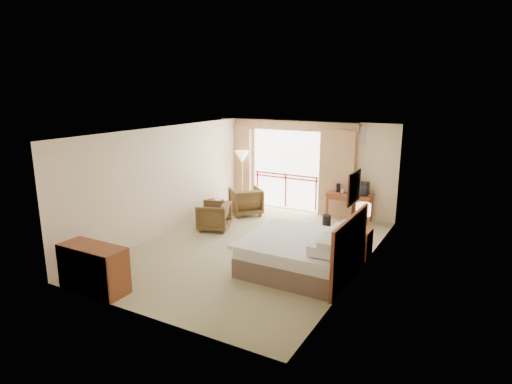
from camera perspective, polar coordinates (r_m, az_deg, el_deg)
The scene contains 29 objects.
floor at distance 10.01m, azimuth -0.42°, elevation -7.47°, with size 7.00×7.00×0.00m, color #999167.
ceiling at distance 9.38m, azimuth -0.44°, elevation 8.10°, with size 7.00×7.00×0.00m, color white.
wall_back at distance 12.70m, azimuth 7.38°, elevation 3.33°, with size 5.00×5.00×0.00m, color beige.
wall_front at distance 6.90m, azimuth -14.97°, elevation -5.97°, with size 5.00×5.00×0.00m, color beige.
wall_left at distance 11.02m, azimuth -11.82°, elevation 1.55°, with size 7.00×7.00×0.00m, color beige.
wall_right at distance 8.69m, azimuth 14.08°, elevation -1.84°, with size 7.00×7.00×0.00m, color beige.
balcony_door at distance 13.02m, azimuth 4.06°, elevation 2.99°, with size 2.40×2.40×0.00m, color white.
balcony_railing at distance 13.08m, azimuth 3.99°, elevation 1.31°, with size 2.09×0.03×1.02m.
curtain_left at distance 13.67m, azimuth -2.46°, elevation 3.74°, with size 1.00×0.26×2.50m, color #9A6B48.
curtain_right at distance 12.30m, azimuth 10.79°, elevation 2.38°, with size 1.00×0.26×2.50m, color #9A6B48.
valance at distance 12.75m, azimuth 3.97°, elevation 8.89°, with size 4.40×0.22×0.28m, color #9A6B48.
hvac_vent at distance 12.12m, azimuth 13.23°, elevation 7.36°, with size 0.50×0.04×0.50m, color silver.
bed at distance 8.76m, azimuth 6.25°, elevation -8.10°, with size 2.13×2.06×0.97m.
headboard at distance 8.36m, azimuth 12.44°, elevation -7.42°, with size 0.06×2.10×1.30m, color maroon.
framed_art at distance 8.01m, azimuth 12.96°, elevation 0.60°, with size 0.04×0.72×0.60m.
nightstand at distance 9.78m, azimuth 13.78°, elevation -6.54°, with size 0.42×0.50×0.59m, color maroon.
table_lamp at distance 9.61m, azimuth 14.11°, elevation -2.33°, with size 0.32×0.32×0.56m.
phone at distance 9.55m, azimuth 13.37°, elevation -4.87°, with size 0.19×0.15×0.08m, color black.
desk at distance 12.12m, azimuth 12.47°, elevation -0.93°, with size 1.22×0.59×0.80m.
tv at distance 11.90m, azimuth 13.85°, elevation 0.46°, with size 0.39×0.31×0.35m.
coffee_maker at distance 12.10m, azimuth 10.88°, elevation 0.56°, with size 0.11×0.11×0.24m, color black.
cup at distance 12.02m, azimuth 11.47°, elevation 0.10°, with size 0.07×0.07×0.10m, color white.
wastebasket at distance 11.68m, azimuth 9.39°, elevation -3.76°, with size 0.23×0.23×0.29m, color black.
armchair_far at distance 12.59m, azimuth -1.36°, elevation -2.97°, with size 0.84×0.87×0.79m, color #4C351C.
armchair_near at distance 11.32m, azimuth -5.60°, elevation -4.98°, with size 0.77×0.79×0.72m, color #4C351C.
side_table at distance 11.98m, azimuth -5.52°, elevation -1.97°, with size 0.52×0.52×0.57m.
book at distance 11.93m, azimuth -5.54°, elevation -1.11°, with size 0.18×0.24×0.02m, color white.
floor_lamp at distance 13.10m, azimuth -1.87°, elevation 4.44°, with size 0.45×0.45×1.75m.
dresser at distance 8.40m, azimuth -20.87°, elevation -9.52°, with size 1.30×0.55×0.87m.
Camera 1 is at (4.60, -8.12, 3.63)m, focal length 30.00 mm.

